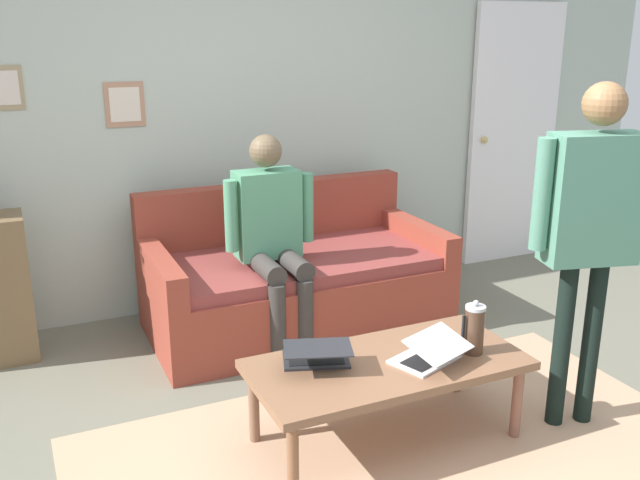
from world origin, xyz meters
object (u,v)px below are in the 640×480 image
person_standing (592,215)px  person_seated (272,231)px  interior_door (513,136)px  laptop_center (429,354)px  french_press (474,329)px  laptop_left (317,355)px  coffee_table (387,369)px  couch (294,281)px

person_standing → person_seated: 1.77m
interior_door → laptop_center: interior_door is taller
laptop_center → french_press: french_press is taller
laptop_left → person_seated: bearing=-100.4°
french_press → person_seated: size_ratio=0.21×
interior_door → person_seated: bearing=18.3°
interior_door → french_press: bearing=47.9°
french_press → person_standing: 0.74m
interior_door → laptop_center: size_ratio=5.53×
coffee_table → laptop_center: (-0.17, 0.09, 0.08)m
interior_door → couch: interior_door is taller
french_press → interior_door: bearing=-132.1°
person_standing → coffee_table: bearing=-15.0°
couch → person_seated: person_seated is taller
coffee_table → person_seated: bearing=-84.5°
interior_door → person_standing: 2.58m
coffee_table → person_seated: person_seated is taller
interior_door → french_press: interior_door is taller
coffee_table → couch: bearing=-94.6°
couch → laptop_left: size_ratio=4.78×
laptop_left → couch: bearing=-108.0°
laptop_left → french_press: french_press is taller
couch → laptop_center: (-0.05, 1.49, 0.14)m
person_seated → interior_door: bearing=-161.7°
laptop_left → person_standing: size_ratio=0.23×
person_standing → french_press: bearing=-16.9°
french_press → couch: bearing=-78.9°
couch → person_seated: 0.53m
interior_door → couch: bearing=14.6°
interior_door → french_press: 2.81m
laptop_center → person_seated: size_ratio=0.29×
laptop_left → laptop_center: (-0.47, 0.20, -0.00)m
person_seated → person_standing: bearing=125.6°
laptop_left → person_standing: bearing=163.8°
interior_door → french_press: (1.85, 2.05, -0.50)m
couch → laptop_left: (0.42, 1.29, 0.15)m
coffee_table → person_seated: (0.11, -1.17, 0.36)m
interior_door → coffee_table: (2.26, 1.96, -0.66)m
french_press → person_standing: bearing=163.1°
laptop_left → laptop_center: 0.51m
laptop_center → person_standing: bearing=168.3°
interior_door → laptop_left: size_ratio=5.32×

